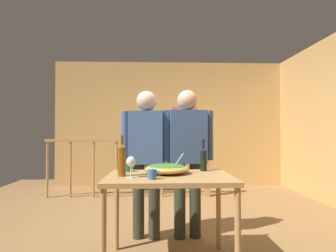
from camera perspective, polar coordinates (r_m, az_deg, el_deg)
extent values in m
plane|color=olive|center=(3.63, 2.62, -20.60)|extent=(7.39, 7.39, 0.00)
cube|color=tan|center=(6.26, 0.48, 0.45)|extent=(5.11, 0.10, 2.77)
cube|color=#B85E95|center=(6.23, 3.26, 2.12)|extent=(0.53, 0.03, 0.42)
cylinder|color=#B2844C|center=(5.59, -23.58, -8.24)|extent=(0.04, 0.04, 1.02)
cylinder|color=#B2844C|center=(5.45, -19.42, -8.45)|extent=(0.04, 0.04, 1.02)
cylinder|color=#B2844C|center=(5.34, -15.06, -8.63)|extent=(0.04, 0.04, 1.02)
cylinder|color=#B2844C|center=(5.26, -10.55, -8.76)|extent=(0.04, 0.04, 1.02)
cylinder|color=#B2844C|center=(5.22, -5.92, -8.84)|extent=(0.04, 0.04, 1.02)
cylinder|color=#B2844C|center=(5.21, -1.25, -8.86)|extent=(0.04, 0.04, 1.02)
cylinder|color=#B2844C|center=(5.23, 3.42, -8.82)|extent=(0.04, 0.04, 1.02)
cylinder|color=#B2844C|center=(5.29, 8.01, -8.73)|extent=(0.04, 0.04, 1.02)
cube|color=#B2844C|center=(5.19, -8.23, -2.95)|extent=(3.02, 0.07, 0.05)
cube|color=#B2844C|center=(5.28, 8.01, -8.20)|extent=(0.10, 0.10, 1.12)
cube|color=#38281E|center=(5.98, -2.72, -10.25)|extent=(0.90, 0.40, 0.53)
cube|color=black|center=(5.94, -2.72, -7.64)|extent=(0.20, 0.12, 0.02)
cylinder|color=black|center=(5.94, -2.72, -7.16)|extent=(0.03, 0.03, 0.08)
cube|color=black|center=(5.89, -2.72, -5.09)|extent=(0.64, 0.06, 0.35)
cube|color=black|center=(5.86, -2.72, -5.11)|extent=(0.59, 0.01, 0.32)
cube|color=#B2844C|center=(2.56, 0.26, -10.56)|extent=(1.13, 0.78, 0.04)
cylinder|color=#B2844C|center=(2.37, -13.19, -21.48)|extent=(0.05, 0.05, 0.77)
cylinder|color=#B2844C|center=(2.41, 14.17, -21.08)|extent=(0.05, 0.05, 0.77)
cylinder|color=#B2844C|center=(3.02, -10.52, -16.96)|extent=(0.05, 0.05, 0.77)
cylinder|color=#B2844C|center=(3.05, 10.35, -16.77)|extent=(0.05, 0.05, 0.77)
ellipsoid|color=gold|center=(2.67, -0.28, -8.78)|extent=(0.43, 0.43, 0.09)
ellipsoid|color=#38702D|center=(2.66, -0.28, -8.27)|extent=(0.35, 0.35, 0.04)
cylinder|color=silver|center=(2.67, 1.60, -7.91)|extent=(0.16, 0.01, 0.22)
cylinder|color=silver|center=(2.46, -7.64, -10.40)|extent=(0.07, 0.07, 0.01)
cylinder|color=silver|center=(2.45, -7.64, -9.24)|extent=(0.01, 0.01, 0.09)
ellipsoid|color=silver|center=(2.44, -7.63, -7.27)|extent=(0.08, 0.08, 0.09)
cylinder|color=black|center=(2.85, 7.30, -7.12)|extent=(0.07, 0.07, 0.20)
cone|color=black|center=(2.84, 7.29, -4.77)|extent=(0.07, 0.07, 0.03)
cylinder|color=black|center=(2.84, 7.29, -3.60)|extent=(0.03, 0.03, 0.09)
cylinder|color=brown|center=(2.53, -9.48, -7.27)|extent=(0.07, 0.07, 0.26)
cone|color=brown|center=(2.52, -9.46, -3.98)|extent=(0.07, 0.07, 0.03)
cylinder|color=brown|center=(2.51, -9.46, -2.76)|extent=(0.03, 0.03, 0.07)
cylinder|color=#3866B2|center=(2.35, -3.30, -9.88)|extent=(0.07, 0.07, 0.08)
torus|color=#3866B2|center=(2.35, -2.08, -9.78)|extent=(0.05, 0.01, 0.05)
cylinder|color=teal|center=(2.82, -8.52, -8.25)|extent=(0.08, 0.08, 0.10)
torus|color=teal|center=(2.81, -7.47, -8.17)|extent=(0.05, 0.01, 0.05)
cylinder|color=#2D3323|center=(3.26, -2.85, -15.12)|extent=(0.13, 0.13, 0.84)
cylinder|color=#2D3323|center=(3.28, -6.08, -15.00)|extent=(0.13, 0.13, 0.84)
cube|color=#3D5684|center=(3.17, -4.45, -2.34)|extent=(0.41, 0.26, 0.60)
cylinder|color=#3D5684|center=(3.15, -0.04, -2.08)|extent=(0.09, 0.09, 0.57)
cylinder|color=#3D5684|center=(3.22, -8.75, -2.05)|extent=(0.09, 0.09, 0.57)
sphere|color=beige|center=(3.19, -4.44, 5.12)|extent=(0.23, 0.23, 0.23)
cylinder|color=#2D3323|center=(3.30, 5.61, -14.87)|extent=(0.13, 0.13, 0.85)
cylinder|color=#2D3323|center=(3.26, 2.43, -15.04)|extent=(0.13, 0.13, 0.85)
cube|color=#3D5684|center=(3.19, 4.01, -2.20)|extent=(0.44, 0.26, 0.60)
cylinder|color=#3D5684|center=(3.25, 8.47, -1.90)|extent=(0.09, 0.09, 0.57)
cylinder|color=#3D5684|center=(3.14, -0.61, -1.94)|extent=(0.09, 0.09, 0.57)
sphere|color=#D8A884|center=(3.21, 4.00, 5.27)|extent=(0.23, 0.23, 0.23)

